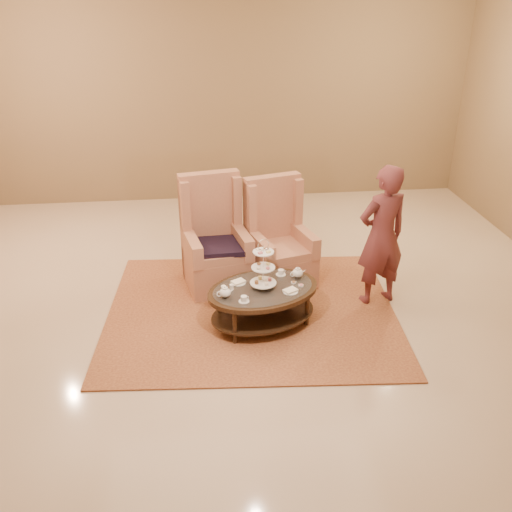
{
  "coord_description": "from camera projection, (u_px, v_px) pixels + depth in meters",
  "views": [
    {
      "loc": [
        -0.46,
        -5.22,
        3.38
      ],
      "look_at": [
        0.14,
        0.2,
        0.71
      ],
      "focal_mm": 40.0,
      "sensor_mm": 36.0,
      "label": 1
    }
  ],
  "objects": [
    {
      "name": "armchair_left",
      "position": [
        215.0,
        249.0,
        6.83
      ],
      "size": [
        0.85,
        0.87,
        1.34
      ],
      "rotation": [
        0.0,
        0.0,
        0.19
      ],
      "color": "#B97557",
      "rests_on": "ground"
    },
    {
      "name": "tea_table",
      "position": [
        263.0,
        295.0,
        6.02
      ],
      "size": [
        1.41,
        1.17,
        1.01
      ],
      "rotation": [
        0.0,
        0.0,
        0.32
      ],
      "color": "black",
      "rests_on": "ground"
    },
    {
      "name": "armchair_right",
      "position": [
        278.0,
        248.0,
        6.9
      ],
      "size": [
        0.86,
        0.88,
        1.29
      ],
      "rotation": [
        0.0,
        0.0,
        0.27
      ],
      "color": "#B97557",
      "rests_on": "ground"
    },
    {
      "name": "wall_back",
      "position": [
        221.0,
        92.0,
        9.0
      ],
      "size": [
        8.0,
        0.04,
        3.5
      ],
      "primitive_type": "cube",
      "color": "olive",
      "rests_on": "ground"
    },
    {
      "name": "rug",
      "position": [
        252.0,
        311.0,
        6.4
      ],
      "size": [
        3.38,
        2.88,
        0.02
      ],
      "rotation": [
        0.0,
        0.0,
        -0.07
      ],
      "color": "#AC6D3D",
      "rests_on": "ground"
    },
    {
      "name": "ceiling",
      "position": [
        245.0,
        323.0,
        6.2
      ],
      "size": [
        8.0,
        8.0,
        0.02
      ],
      "primitive_type": "cube",
      "color": "silver",
      "rests_on": "ground"
    },
    {
      "name": "ground",
      "position": [
        245.0,
        323.0,
        6.2
      ],
      "size": [
        8.0,
        8.0,
        0.0
      ],
      "primitive_type": "plane",
      "color": "#CAB196",
      "rests_on": "ground"
    },
    {
      "name": "person",
      "position": [
        382.0,
        236.0,
        6.28
      ],
      "size": [
        0.68,
        0.54,
        1.63
      ],
      "rotation": [
        0.0,
        0.0,
        3.42
      ],
      "color": "maroon",
      "rests_on": "ground"
    }
  ]
}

